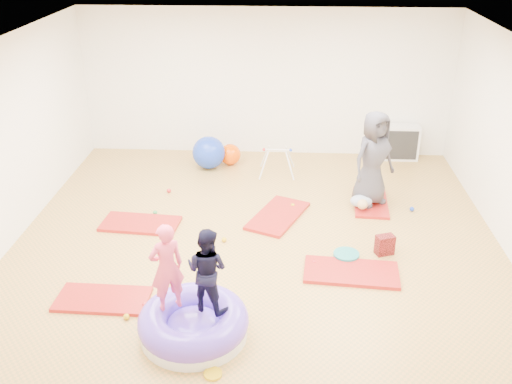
{
  "coord_description": "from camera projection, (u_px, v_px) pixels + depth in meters",
  "views": [
    {
      "loc": [
        0.38,
        -6.61,
        4.27
      ],
      "look_at": [
        0.0,
        0.3,
        0.9
      ],
      "focal_mm": 40.0,
      "sensor_mm": 36.0,
      "label": 1
    }
  ],
  "objects": [
    {
      "name": "room",
      "position": [
        255.0,
        167.0,
        7.21
      ],
      "size": [
        7.01,
        8.01,
        2.81
      ],
      "color": "gold",
      "rests_on": "ground"
    },
    {
      "name": "gym_mat_front_left",
      "position": [
        103.0,
        299.0,
        6.99
      ],
      "size": [
        1.14,
        0.59,
        0.05
      ],
      "primitive_type": "cube",
      "rotation": [
        0.0,
        0.0,
        -0.03
      ],
      "color": "red",
      "rests_on": "ground"
    },
    {
      "name": "gym_mat_mid_left",
      "position": [
        140.0,
        224.0,
        8.7
      ],
      "size": [
        1.21,
        0.68,
        0.05
      ],
      "primitive_type": "cube",
      "rotation": [
        0.0,
        0.0,
        -0.09
      ],
      "color": "red",
      "rests_on": "ground"
    },
    {
      "name": "gym_mat_center_back",
      "position": [
        278.0,
        216.0,
        8.93
      ],
      "size": [
        1.04,
        1.36,
        0.05
      ],
      "primitive_type": "cube",
      "rotation": [
        0.0,
        0.0,
        1.16
      ],
      "color": "red",
      "rests_on": "ground"
    },
    {
      "name": "gym_mat_right",
      "position": [
        351.0,
        272.0,
        7.51
      ],
      "size": [
        1.28,
        0.72,
        0.05
      ],
      "primitive_type": "cube",
      "rotation": [
        0.0,
        0.0,
        -0.08
      ],
      "color": "red",
      "rests_on": "ground"
    },
    {
      "name": "gym_mat_rear_right",
      "position": [
        371.0,
        203.0,
        9.34
      ],
      "size": [
        0.61,
        1.1,
        0.04
      ],
      "primitive_type": "cube",
      "rotation": [
        0.0,
        0.0,
        1.5
      ],
      "color": "red",
      "rests_on": "ground"
    },
    {
      "name": "inflatable_cushion",
      "position": [
        194.0,
        324.0,
        6.37
      ],
      "size": [
        1.24,
        1.24,
        0.39
      ],
      "rotation": [
        0.0,
        0.0,
        -0.13
      ],
      "color": "silver",
      "rests_on": "ground"
    },
    {
      "name": "child_pink",
      "position": [
        166.0,
        263.0,
        6.14
      ],
      "size": [
        0.46,
        0.41,
        1.06
      ],
      "primitive_type": "imported",
      "rotation": [
        0.0,
        0.0,
        3.67
      ],
      "color": "#FE4A6D",
      "rests_on": "inflatable_cushion"
    },
    {
      "name": "child_navy",
      "position": [
        207.0,
        266.0,
        6.15
      ],
      "size": [
        0.59,
        0.53,
        1.0
      ],
      "primitive_type": "imported",
      "rotation": [
        0.0,
        0.0,
        2.76
      ],
      "color": "black",
      "rests_on": "inflatable_cushion"
    },
    {
      "name": "adult_caregiver",
      "position": [
        373.0,
        158.0,
        8.99
      ],
      "size": [
        0.9,
        0.82,
        1.54
      ],
      "primitive_type": "imported",
      "rotation": [
        0.0,
        0.0,
        0.59
      ],
      "color": "#403F48",
      "rests_on": "gym_mat_rear_right"
    },
    {
      "name": "infant",
      "position": [
        361.0,
        202.0,
        9.09
      ],
      "size": [
        0.35,
        0.36,
        0.21
      ],
      "color": "#9BADC9",
      "rests_on": "gym_mat_rear_right"
    },
    {
      "name": "ball_pit_balls",
      "position": [
        234.0,
        237.0,
        8.31
      ],
      "size": [
        4.15,
        3.47,
        0.07
      ],
      "color": "green",
      "rests_on": "ground"
    },
    {
      "name": "exercise_ball_blue",
      "position": [
        209.0,
        153.0,
        10.56
      ],
      "size": [
        0.61,
        0.61,
        0.61
      ],
      "primitive_type": "sphere",
      "color": "#193BC5",
      "rests_on": "ground"
    },
    {
      "name": "exercise_ball_orange",
      "position": [
        230.0,
        154.0,
        10.76
      ],
      "size": [
        0.4,
        0.4,
        0.4
      ],
      "primitive_type": "sphere",
      "color": "#FD4F00",
      "rests_on": "ground"
    },
    {
      "name": "infant_play_gym",
      "position": [
        277.0,
        158.0,
        10.28
      ],
      "size": [
        0.65,
        0.61,
        0.49
      ],
      "rotation": [
        0.0,
        0.0,
        0.12
      ],
      "color": "white",
      "rests_on": "ground"
    },
    {
      "name": "cube_shelf",
      "position": [
        401.0,
        142.0,
        10.95
      ],
      "size": [
        0.67,
        0.33,
        0.67
      ],
      "color": "white",
      "rests_on": "ground"
    },
    {
      "name": "balance_disc",
      "position": [
        346.0,
        256.0,
        7.86
      ],
      "size": [
        0.36,
        0.36,
        0.08
      ],
      "primitive_type": "cylinder",
      "color": "teal",
      "rests_on": "ground"
    },
    {
      "name": "backpack",
      "position": [
        385.0,
        245.0,
        7.91
      ],
      "size": [
        0.28,
        0.23,
        0.29
      ],
      "primitive_type": "cube",
      "rotation": [
        0.0,
        0.0,
        0.34
      ],
      "color": "#AE2123",
      "rests_on": "ground"
    },
    {
      "name": "yellow_toy",
      "position": [
        213.0,
        374.0,
        5.86
      ],
      "size": [
        0.19,
        0.19,
        0.03
      ],
      "primitive_type": "cylinder",
      "color": "gold",
      "rests_on": "ground"
    }
  ]
}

